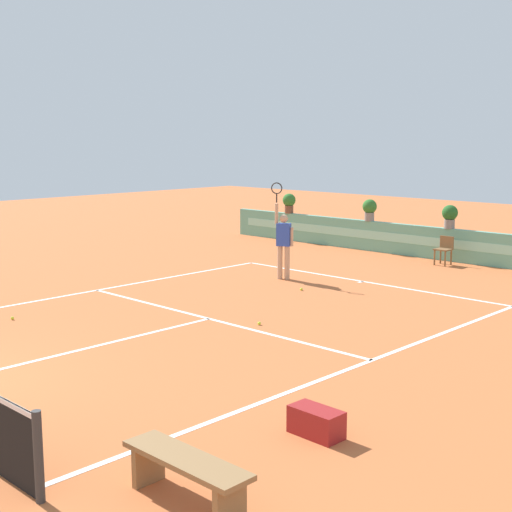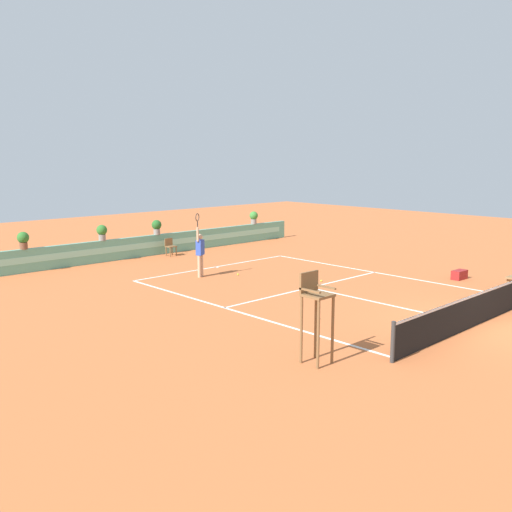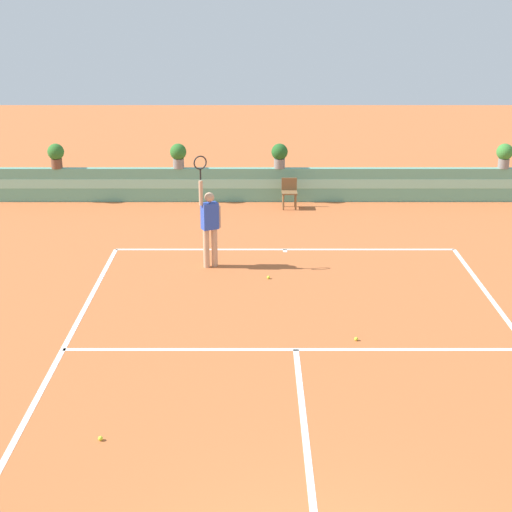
# 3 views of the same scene
# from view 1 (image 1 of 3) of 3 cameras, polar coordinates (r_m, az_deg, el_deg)

# --- Properties ---
(ground_plane) EXTENTS (60.00, 60.00, 0.00)m
(ground_plane) POSITION_cam_1_polar(r_m,az_deg,el_deg) (14.89, -4.89, -5.26)
(ground_plane) COLOR #BC6033
(court_lines) EXTENTS (8.32, 11.94, 0.01)m
(court_lines) POSITION_cam_1_polar(r_m,az_deg,el_deg) (15.35, -2.87, -4.77)
(court_lines) COLOR white
(court_lines) RESTS_ON ground
(back_wall_barrier) EXTENTS (18.00, 0.21, 1.00)m
(back_wall_barrier) POSITION_cam_1_polar(r_m,az_deg,el_deg) (22.86, 15.04, 0.87)
(back_wall_barrier) COLOR #60A88E
(back_wall_barrier) RESTS_ON ground
(ball_kid_chair) EXTENTS (0.44, 0.44, 0.85)m
(ball_kid_chair) POSITION_cam_1_polar(r_m,az_deg,el_deg) (22.11, 14.70, 0.55)
(ball_kid_chair) COLOR brown
(ball_kid_chair) RESTS_ON ground
(bench_courtside) EXTENTS (1.60, 0.44, 0.51)m
(bench_courtside) POSITION_cam_1_polar(r_m,az_deg,el_deg) (7.75, -5.53, -16.46)
(bench_courtside) COLOR olive
(bench_courtside) RESTS_ON ground
(gear_bag) EXTENTS (0.71, 0.38, 0.36)m
(gear_bag) POSITION_cam_1_polar(r_m,az_deg,el_deg) (9.40, 4.79, -12.98)
(gear_bag) COLOR maroon
(gear_bag) RESTS_ON ground
(tennis_player) EXTENTS (0.57, 0.36, 2.58)m
(tennis_player) POSITION_cam_1_polar(r_m,az_deg,el_deg) (19.15, 2.19, 1.25)
(tennis_player) COLOR tan
(tennis_player) RESTS_ON ground
(tennis_ball_near_baseline) EXTENTS (0.07, 0.07, 0.07)m
(tennis_ball_near_baseline) POSITION_cam_1_polar(r_m,az_deg,el_deg) (17.89, 3.62, -2.64)
(tennis_ball_near_baseline) COLOR #CCE033
(tennis_ball_near_baseline) RESTS_ON ground
(tennis_ball_mid_court) EXTENTS (0.07, 0.07, 0.07)m
(tennis_ball_mid_court) POSITION_cam_1_polar(r_m,az_deg,el_deg) (15.86, -18.74, -4.69)
(tennis_ball_mid_court) COLOR #CCE033
(tennis_ball_mid_court) RESTS_ON ground
(tennis_ball_by_sideline) EXTENTS (0.07, 0.07, 0.07)m
(tennis_ball_by_sideline) POSITION_cam_1_polar(r_m,az_deg,el_deg) (14.62, 0.26, -5.36)
(tennis_ball_by_sideline) COLOR #CCE033
(tennis_ball_by_sideline) RESTS_ON ground
(potted_plant_left) EXTENTS (0.48, 0.48, 0.72)m
(potted_plant_left) POSITION_cam_1_polar(r_m,az_deg,el_deg) (24.31, 8.99, 3.74)
(potted_plant_left) COLOR gray
(potted_plant_left) RESTS_ON back_wall_barrier
(potted_plant_far_left) EXTENTS (0.48, 0.48, 0.72)m
(potted_plant_far_left) POSITION_cam_1_polar(r_m,az_deg,el_deg) (26.51, 2.64, 4.30)
(potted_plant_far_left) COLOR brown
(potted_plant_far_left) RESTS_ON back_wall_barrier
(potted_plant_centre) EXTENTS (0.48, 0.48, 0.72)m
(potted_plant_centre) POSITION_cam_1_polar(r_m,az_deg,el_deg) (22.76, 15.11, 3.15)
(potted_plant_centre) COLOR gray
(potted_plant_centre) RESTS_ON back_wall_barrier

